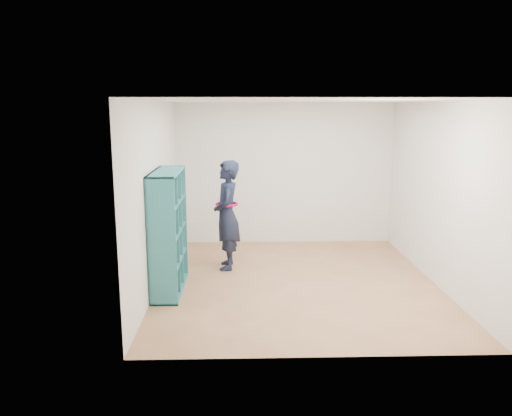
{
  "coord_description": "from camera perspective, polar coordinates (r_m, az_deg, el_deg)",
  "views": [
    {
      "loc": [
        -0.8,
        -6.93,
        2.5
      ],
      "look_at": [
        -0.58,
        0.3,
        1.05
      ],
      "focal_mm": 35.0,
      "sensor_mm": 36.0,
      "label": 1
    }
  ],
  "objects": [
    {
      "name": "person",
      "position": [
        7.81,
        -3.34,
        -0.81
      ],
      "size": [
        0.43,
        0.64,
        1.72
      ],
      "rotation": [
        0.0,
        0.0,
        -1.54
      ],
      "color": "black",
      "rests_on": "floor"
    },
    {
      "name": "floor",
      "position": [
        7.41,
        4.65,
        -8.43
      ],
      "size": [
        4.5,
        4.5,
        0.0
      ],
      "primitive_type": "plane",
      "color": "#926542",
      "rests_on": "ground"
    },
    {
      "name": "wall_front",
      "position": [
        4.89,
        7.77,
        -2.98
      ],
      "size": [
        4.0,
        0.02,
        2.6
      ],
      "primitive_type": "cube",
      "color": "white",
      "rests_on": "floor"
    },
    {
      "name": "bookshelf",
      "position": [
        6.98,
        -10.22,
        -2.82
      ],
      "size": [
        0.37,
        1.26,
        1.67
      ],
      "color": "#28757C",
      "rests_on": "floor"
    },
    {
      "name": "wall_right",
      "position": [
        7.57,
        20.05,
        1.52
      ],
      "size": [
        0.02,
        4.5,
        2.6
      ],
      "primitive_type": "cube",
      "color": "white",
      "rests_on": "floor"
    },
    {
      "name": "wall_back",
      "position": [
        9.29,
        3.26,
        3.9
      ],
      "size": [
        4.0,
        0.02,
        2.6
      ],
      "primitive_type": "cube",
      "color": "white",
      "rests_on": "floor"
    },
    {
      "name": "wall_left",
      "position": [
        7.13,
        -11.37,
        1.42
      ],
      "size": [
        0.02,
        4.5,
        2.6
      ],
      "primitive_type": "cube",
      "color": "white",
      "rests_on": "floor"
    },
    {
      "name": "ceiling",
      "position": [
        6.97,
        5.0,
        12.12
      ],
      "size": [
        4.5,
        4.5,
        0.0
      ],
      "primitive_type": "plane",
      "color": "white",
      "rests_on": "wall_back"
    },
    {
      "name": "smartphone",
      "position": [
        7.86,
        -4.46,
        0.09
      ],
      "size": [
        0.02,
        0.1,
        0.14
      ],
      "rotation": [
        0.34,
        0.0,
        0.07
      ],
      "color": "silver",
      "rests_on": "person"
    }
  ]
}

